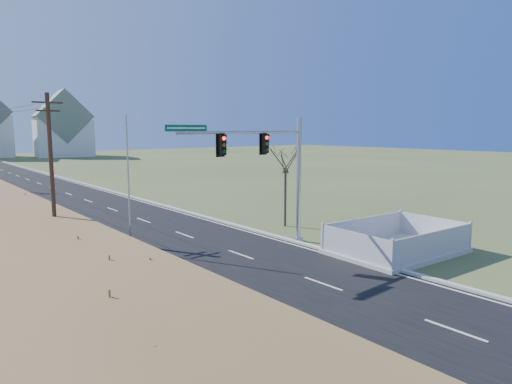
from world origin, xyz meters
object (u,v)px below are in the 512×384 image
flagpole (129,199)px  bare_tree (286,158)px  fence_enclosure (396,248)px  open_sign (393,246)px  traffic_signal_mast (276,168)px

flagpole → bare_tree: (11.30, -0.31, 1.77)m
fence_enclosure → bare_tree: bearing=92.5°
fence_enclosure → open_sign: fence_enclosure is taller
open_sign → bare_tree: bare_tree is taller
fence_enclosure → flagpole: bearing=142.9°
open_sign → flagpole: bearing=157.8°
open_sign → flagpole: (-11.20, 9.21, 2.66)m
traffic_signal_mast → flagpole: flagpole is taller
traffic_signal_mast → bare_tree: traffic_signal_mast is taller
flagpole → bare_tree: size_ratio=1.27×
open_sign → bare_tree: size_ratio=0.11×
traffic_signal_mast → open_sign: 7.78m
traffic_signal_mast → open_sign: bearing=-54.1°
traffic_signal_mast → open_sign: (4.12, -5.08, -4.20)m
bare_tree → fence_enclosure: bearing=-90.0°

